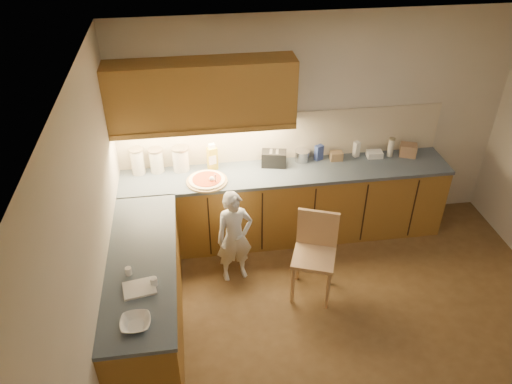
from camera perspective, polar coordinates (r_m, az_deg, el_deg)
room at (r=4.01m, az=13.90°, el=-0.64°), size 4.54×4.50×2.62m
l_counter at (r=5.51m, az=-1.34°, el=-4.47°), size 3.77×2.62×0.92m
backsplash at (r=5.78m, az=3.07°, el=6.41°), size 3.75×0.02×0.58m
upper_cabinets at (r=5.27m, az=-6.21°, el=11.06°), size 1.95×0.36×0.73m
pizza_on_board at (r=5.48m, az=-5.61°, el=1.33°), size 0.45×0.45×0.18m
child at (r=5.29m, az=-2.47°, el=-5.18°), size 0.44×0.34×1.09m
wooden_chair at (r=5.18m, az=6.78°, el=-6.48°), size 0.55×0.55×0.94m
mixing_bowl at (r=4.02m, az=-13.60°, el=-14.37°), size 0.24×0.24×0.06m
canister_a at (r=5.70m, az=-13.39°, el=3.46°), size 0.15×0.15×0.31m
canister_b at (r=5.69m, az=-11.31°, el=3.57°), size 0.16×0.16×0.28m
canister_c at (r=5.66m, az=-8.78°, el=3.73°), size 0.16×0.16×0.29m
canister_d at (r=5.67m, az=-8.51°, el=3.79°), size 0.17×0.17×0.28m
oil_jug at (r=5.65m, az=-5.01°, el=3.94°), size 0.12×0.11×0.32m
toaster at (r=5.72m, az=2.07°, el=3.85°), size 0.31×0.22×0.18m
steel_pot at (r=5.85m, az=5.28°, el=4.16°), size 0.18×0.18×0.13m
blue_box at (r=5.88m, az=7.20°, el=4.49°), size 0.11×0.10×0.18m
card_box_a at (r=5.92m, az=9.16°, el=4.08°), size 0.15×0.11×0.10m
white_bottle at (r=6.02m, az=11.40°, el=4.82°), size 0.08×0.08×0.19m
flat_pack at (r=6.08m, az=13.38°, el=4.24°), size 0.19×0.14×0.07m
tall_jar at (r=6.11m, az=15.16°, el=4.98°), size 0.08×0.08×0.23m
card_box_b at (r=6.20m, az=17.00°, el=4.61°), size 0.23×0.21×0.15m
dough_cloth at (r=4.30m, az=-13.18°, el=-10.66°), size 0.29×0.25×0.02m
spice_jar_a at (r=4.44m, az=-14.37°, el=-8.75°), size 0.07×0.07×0.07m
spice_jar_b at (r=4.29m, az=-11.59°, el=-10.00°), size 0.07×0.07×0.08m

